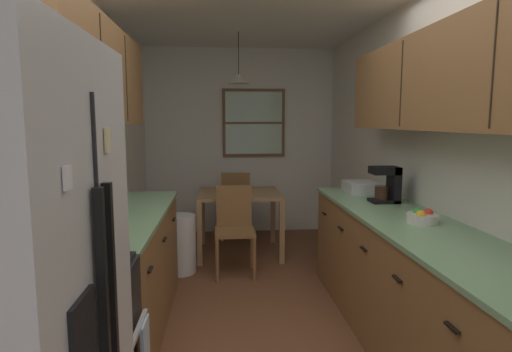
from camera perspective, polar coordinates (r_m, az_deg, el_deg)
name	(u,v)px	position (r m, az deg, el deg)	size (l,w,h in m)	color
ground_plane	(255,312)	(3.65, -0.08, -17.86)	(12.00, 12.00, 0.00)	brown
wall_left	(78,159)	(3.48, -22.87, 2.13)	(0.10, 9.00, 2.55)	white
wall_right	(421,157)	(3.68, 21.37, 2.46)	(0.10, 9.00, 2.55)	white
wall_back	(240,142)	(5.96, -2.18, 4.66)	(4.40, 0.10, 2.55)	white
microwave_over_range	(8,90)	(1.97, -30.48, 9.98)	(0.39, 0.64, 0.34)	white
counter_left	(122,273)	(3.33, -17.57, -12.41)	(0.64, 1.93, 0.90)	olive
upper_cabinets_left	(91,74)	(3.14, -21.37, 12.71)	(0.33, 2.01, 0.69)	olive
counter_right	(425,299)	(2.96, 21.87, -15.16)	(0.64, 3.34, 0.90)	olive
upper_cabinets_right	(465,77)	(2.78, 26.36, 11.93)	(0.33, 3.02, 0.63)	olive
dining_table	(239,201)	(4.96, -2.26, -3.43)	(0.95, 0.86, 0.74)	#A87F51
dining_chair_near	(235,225)	(4.36, -2.91, -6.65)	(0.40, 0.40, 0.90)	olive
dining_chair_far	(236,202)	(5.61, -2.70, -3.48)	(0.43, 0.43, 0.90)	olive
pendant_light	(239,79)	(4.90, -2.35, 12.98)	(0.25, 0.25, 0.57)	black
back_window	(254,123)	(5.89, -0.31, 7.17)	(0.86, 0.05, 0.93)	brown
trash_bin	(180,244)	(4.48, -10.21, -9.02)	(0.33, 0.33, 0.60)	white
storage_canister	(92,224)	(2.58, -21.20, -6.11)	(0.11, 0.11, 0.16)	#D84C19
dish_towel	(145,345)	(2.23, -14.71, -21.18)	(0.02, 0.16, 0.24)	silver
coffee_maker	(388,184)	(3.61, 17.35, -0.98)	(0.22, 0.18, 0.29)	black
fruit_bowl	(422,217)	(2.97, 21.53, -5.18)	(0.20, 0.20, 0.09)	silver
dish_rack	(361,187)	(4.06, 13.99, -1.46)	(0.28, 0.34, 0.10)	silver
table_serving_bowl	(230,190)	(4.92, -3.55, -1.90)	(0.19, 0.19, 0.06)	silver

